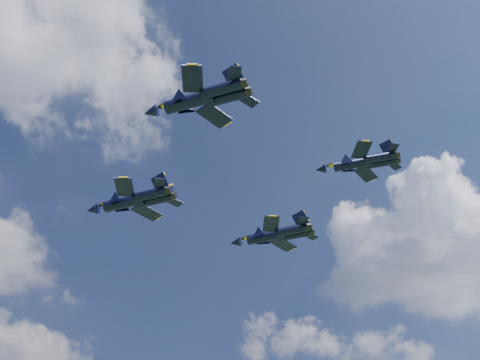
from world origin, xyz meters
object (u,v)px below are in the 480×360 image
(jet_left, at_px, (186,102))
(jet_right, at_px, (264,237))
(jet_lead, at_px, (122,203))
(jet_slot, at_px, (350,164))

(jet_left, distance_m, jet_right, 39.73)
(jet_lead, xyz_separation_m, jet_left, (-0.80, -28.61, -0.16))
(jet_slot, bearing_deg, jet_left, 136.21)
(jet_left, bearing_deg, jet_right, 2.69)
(jet_slot, bearing_deg, jet_right, 46.06)
(jet_lead, xyz_separation_m, jet_right, (28.26, -1.53, 0.60))
(jet_right, bearing_deg, jet_lead, 136.43)
(jet_right, bearing_deg, jet_left, -177.49)
(jet_lead, height_order, jet_left, jet_lead)
(jet_lead, distance_m, jet_right, 28.31)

